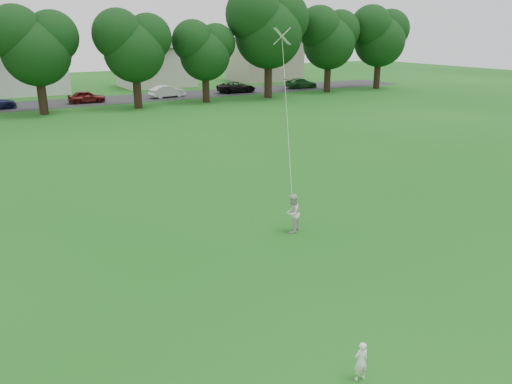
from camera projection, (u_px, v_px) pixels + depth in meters
ground at (247, 302)px, 13.38m from camera, size 160.00×160.00×0.00m
street at (33, 105)px, 47.85m from camera, size 90.00×7.00×0.01m
toddler at (361, 361)px, 10.29m from camera, size 0.35×0.26×0.89m
older_boy at (292, 213)px, 17.80m from camera, size 0.87×0.84×1.41m
kite at (287, 118)px, 18.35m from camera, size 1.12×1.98×6.56m
tree_row at (98, 36)px, 43.33m from camera, size 81.08×7.52×11.50m
parked_cars at (58, 99)px, 47.86m from camera, size 64.58×2.37×1.27m
house_row at (11, 47)px, 54.32m from camera, size 76.55×14.05×10.20m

